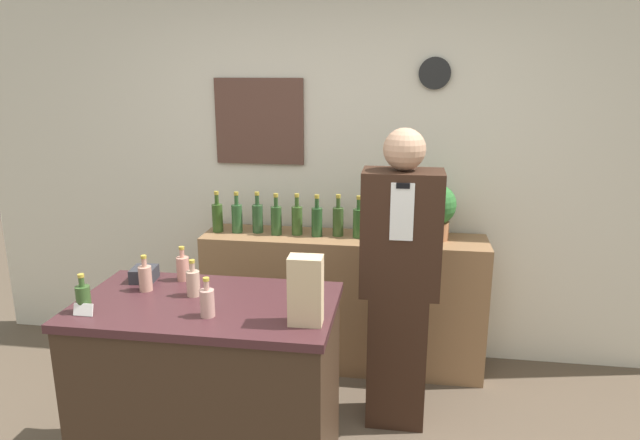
# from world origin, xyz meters

# --- Properties ---
(back_wall) EXTENTS (5.20, 0.09, 2.70)m
(back_wall) POSITION_xyz_m (-0.00, 2.00, 1.35)
(back_wall) COLOR beige
(back_wall) RESTS_ON ground_plane
(back_shelf) EXTENTS (1.90, 0.40, 0.94)m
(back_shelf) POSITION_xyz_m (0.11, 1.74, 0.47)
(back_shelf) COLOR #8E6642
(back_shelf) RESTS_ON ground_plane
(display_counter) EXTENTS (1.22, 0.70, 0.96)m
(display_counter) POSITION_xyz_m (-0.40, 0.48, 0.48)
(display_counter) COLOR #382619
(display_counter) RESTS_ON ground_plane
(shopkeeper) EXTENTS (0.44, 0.27, 1.73)m
(shopkeeper) POSITION_xyz_m (0.49, 1.13, 0.86)
(shopkeeper) COLOR #331E14
(shopkeeper) RESTS_ON ground_plane
(potted_plant) EXTENTS (0.27, 0.27, 0.37)m
(potted_plant) POSITION_xyz_m (0.71, 1.78, 1.14)
(potted_plant) COLOR #B27047
(potted_plant) RESTS_ON back_shelf
(paper_bag) EXTENTS (0.15, 0.10, 0.30)m
(paper_bag) POSITION_xyz_m (0.10, 0.32, 1.12)
(paper_bag) COLOR tan
(paper_bag) RESTS_ON display_counter
(price_card_left) EXTENTS (0.09, 0.02, 0.06)m
(price_card_left) POSITION_xyz_m (-0.89, 0.25, 0.99)
(price_card_left) COLOR white
(price_card_left) RESTS_ON display_counter
(gift_box) EXTENTS (0.13, 0.14, 0.07)m
(gift_box) POSITION_xyz_m (-0.81, 0.70, 1.00)
(gift_box) COLOR #2D2D33
(gift_box) RESTS_ON display_counter
(counter_bottle_0) EXTENTS (0.06, 0.06, 0.18)m
(counter_bottle_0) POSITION_xyz_m (-0.90, 0.29, 1.03)
(counter_bottle_0) COLOR #335225
(counter_bottle_0) RESTS_ON display_counter
(counter_bottle_1) EXTENTS (0.06, 0.06, 0.18)m
(counter_bottle_1) POSITION_xyz_m (-0.74, 0.57, 1.03)
(counter_bottle_1) COLOR tan
(counter_bottle_1) RESTS_ON display_counter
(counter_bottle_2) EXTENTS (0.06, 0.06, 0.18)m
(counter_bottle_2) POSITION_xyz_m (-0.61, 0.74, 1.03)
(counter_bottle_2) COLOR tan
(counter_bottle_2) RESTS_ON display_counter
(counter_bottle_3) EXTENTS (0.06, 0.06, 0.18)m
(counter_bottle_3) POSITION_xyz_m (-0.48, 0.55, 1.03)
(counter_bottle_3) COLOR tan
(counter_bottle_3) RESTS_ON display_counter
(counter_bottle_4) EXTENTS (0.06, 0.06, 0.18)m
(counter_bottle_4) POSITION_xyz_m (-0.34, 0.33, 1.03)
(counter_bottle_4) COLOR tan
(counter_bottle_4) RESTS_ON display_counter
(shelf_bottle_0) EXTENTS (0.07, 0.07, 0.28)m
(shelf_bottle_0) POSITION_xyz_m (-0.76, 1.73, 1.04)
(shelf_bottle_0) COLOR #2F4D1D
(shelf_bottle_0) RESTS_ON back_shelf
(shelf_bottle_1) EXTENTS (0.07, 0.07, 0.28)m
(shelf_bottle_1) POSITION_xyz_m (-0.62, 1.73, 1.04)
(shelf_bottle_1) COLOR #2B532A
(shelf_bottle_1) RESTS_ON back_shelf
(shelf_bottle_2) EXTENTS (0.07, 0.07, 0.28)m
(shelf_bottle_2) POSITION_xyz_m (-0.48, 1.76, 1.04)
(shelf_bottle_2) COLOR #2B4D29
(shelf_bottle_2) RESTS_ON back_shelf
(shelf_bottle_3) EXTENTS (0.07, 0.07, 0.28)m
(shelf_bottle_3) POSITION_xyz_m (-0.34, 1.72, 1.04)
(shelf_bottle_3) COLOR #2B4C23
(shelf_bottle_3) RESTS_ON back_shelf
(shelf_bottle_4) EXTENTS (0.07, 0.07, 0.28)m
(shelf_bottle_4) POSITION_xyz_m (-0.21, 1.74, 1.04)
(shelf_bottle_4) COLOR #355322
(shelf_bottle_4) RESTS_ON back_shelf
(shelf_bottle_5) EXTENTS (0.07, 0.07, 0.28)m
(shelf_bottle_5) POSITION_xyz_m (-0.07, 1.73, 1.04)
(shelf_bottle_5) COLOR #264A23
(shelf_bottle_5) RESTS_ON back_shelf
(shelf_bottle_6) EXTENTS (0.07, 0.07, 0.28)m
(shelf_bottle_6) POSITION_xyz_m (0.07, 1.76, 1.04)
(shelf_bottle_6) COLOR #334D22
(shelf_bottle_6) RESTS_ON back_shelf
(shelf_bottle_7) EXTENTS (0.07, 0.07, 0.28)m
(shelf_bottle_7) POSITION_xyz_m (0.21, 1.74, 1.04)
(shelf_bottle_7) COLOR #2C5323
(shelf_bottle_7) RESTS_ON back_shelf
(shelf_bottle_8) EXTENTS (0.07, 0.07, 0.28)m
(shelf_bottle_8) POSITION_xyz_m (0.35, 1.75, 1.04)
(shelf_bottle_8) COLOR #355026
(shelf_bottle_8) RESTS_ON back_shelf
(shelf_bottle_9) EXTENTS (0.07, 0.07, 0.28)m
(shelf_bottle_9) POSITION_xyz_m (0.49, 1.73, 1.04)
(shelf_bottle_9) COLOR #2A4C22
(shelf_bottle_9) RESTS_ON back_shelf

